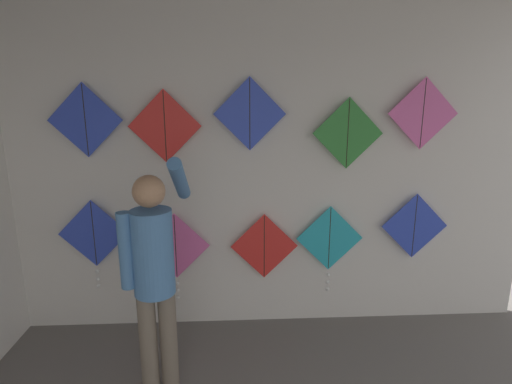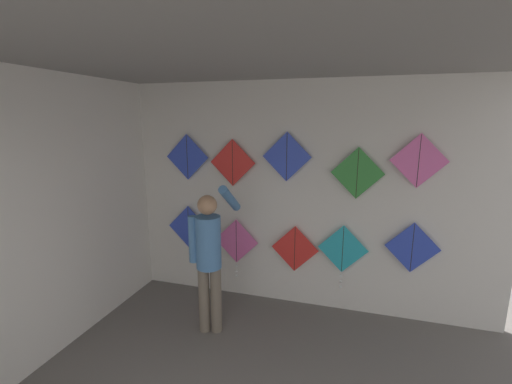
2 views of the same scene
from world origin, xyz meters
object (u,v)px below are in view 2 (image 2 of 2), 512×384
object	(u,v)px
kite_0	(189,230)
kite_8	(357,173)
kite_1	(236,244)
kite_3	(343,252)
kite_4	(412,248)
kite_6	(233,163)
kite_9	(419,161)
kite_2	(295,249)
kite_5	(187,157)
shopkeeper	(209,252)
kite_7	(287,157)

from	to	relation	value
kite_0	kite_8	size ratio (longest dim) A/B	1.35
kite_1	kite_8	distance (m)	1.78
kite_3	kite_4	distance (m)	0.77
kite_1	kite_6	world-z (taller)	kite_6
kite_9	kite_1	bearing A→B (deg)	-179.98
kite_2	kite_9	distance (m)	1.75
kite_5	kite_2	bearing A→B (deg)	0.00
kite_5	kite_6	size ratio (longest dim) A/B	1.00
shopkeeper	kite_3	xyz separation A→B (m)	(1.37, 0.81, -0.16)
kite_1	kite_8	xyz separation A→B (m)	(1.47, 0.00, 1.01)
shopkeeper	kite_4	world-z (taller)	shopkeeper
kite_3	kite_7	size ratio (longest dim) A/B	1.35
kite_2	kite_6	size ratio (longest dim) A/B	1.00
kite_0	kite_7	distance (m)	1.70
kite_5	kite_6	bearing A→B (deg)	0.00
kite_0	kite_1	bearing A→B (deg)	0.00
kite_5	kite_9	world-z (taller)	kite_9
kite_0	kite_1	world-z (taller)	kite_0
shopkeeper	kite_0	distance (m)	1.06
kite_1	kite_7	size ratio (longest dim) A/B	1.35
kite_3	kite_4	world-z (taller)	kite_4
kite_0	kite_8	bearing A→B (deg)	0.02
kite_5	kite_8	size ratio (longest dim) A/B	1.00
kite_8	kite_0	bearing A→B (deg)	-179.98
kite_6	kite_8	world-z (taller)	kite_6
kite_4	kite_5	bearing A→B (deg)	180.00
kite_2	kite_4	distance (m)	1.35
kite_0	kite_7	bearing A→B (deg)	0.04
kite_1	kite_0	bearing A→B (deg)	180.00
kite_2	kite_8	xyz separation A→B (m)	(0.69, 0.00, 0.99)
kite_7	kite_5	bearing A→B (deg)	180.00
kite_8	kite_9	size ratio (longest dim) A/B	1.00
kite_0	kite_5	world-z (taller)	kite_5
kite_0	kite_3	bearing A→B (deg)	0.00
kite_7	kite_1	bearing A→B (deg)	-179.92
kite_2	kite_5	world-z (taller)	kite_5
shopkeeper	kite_2	xyz separation A→B (m)	(0.79, 0.81, -0.19)
shopkeeper	kite_2	distance (m)	1.15
kite_6	kite_7	size ratio (longest dim) A/B	1.00
kite_0	kite_6	world-z (taller)	kite_6
shopkeeper	kite_5	bearing A→B (deg)	114.77
kite_0	kite_1	distance (m)	0.70
kite_1	kite_2	xyz separation A→B (m)	(0.78, 0.00, 0.02)
kite_1	kite_5	size ratio (longest dim) A/B	1.35
kite_3	kite_4	bearing A→B (deg)	0.07
kite_2	kite_8	bearing A→B (deg)	0.00
kite_2	kite_5	xyz separation A→B (m)	(-1.44, 0.00, 1.10)
kite_3	kite_5	bearing A→B (deg)	179.98
kite_4	kite_6	distance (m)	2.33
kite_4	kite_5	size ratio (longest dim) A/B	1.00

